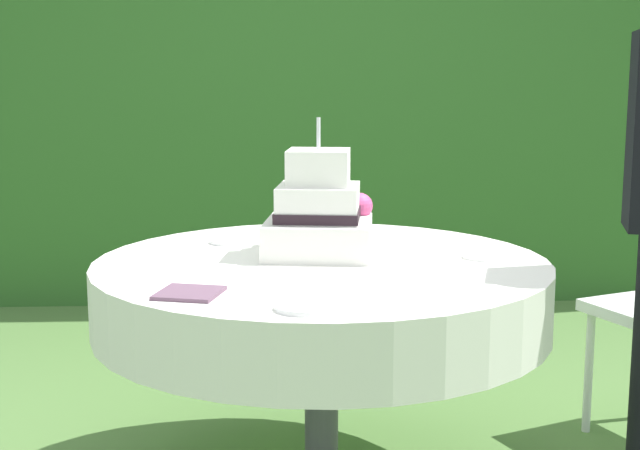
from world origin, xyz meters
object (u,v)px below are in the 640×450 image
object	(u,v)px
serving_plate_left	(482,256)
serving_plate_far	(229,241)
serving_plate_near	(303,307)
napkin_stack	(189,293)
cake_table	(322,294)
wedding_cake	(320,214)

from	to	relation	value
serving_plate_left	serving_plate_far	bearing A→B (deg)	160.30
serving_plate_near	napkin_stack	world-z (taller)	serving_plate_near
cake_table	serving_plate_left	distance (m)	0.50
wedding_cake	serving_plate_far	bearing A→B (deg)	145.35
cake_table	serving_plate_near	size ratio (longest dim) A/B	9.97
serving_plate_near	napkin_stack	bearing A→B (deg)	151.14
serving_plate_far	napkin_stack	xyz separation A→B (m)	(-0.06, -0.69, -0.00)
cake_table	serving_plate_near	xyz separation A→B (m)	(-0.07, -0.56, 0.11)
wedding_cake	serving_plate_near	bearing A→B (deg)	-95.90
napkin_stack	serving_plate_far	bearing A→B (deg)	85.00
serving_plate_left	cake_table	bearing A→B (deg)	-178.17
serving_plate_far	wedding_cake	bearing A→B (deg)	-34.65
wedding_cake	napkin_stack	distance (m)	0.62
cake_table	serving_plate_far	bearing A→B (deg)	134.80
serving_plate_far	napkin_stack	world-z (taller)	serving_plate_far
wedding_cake	napkin_stack	bearing A→B (deg)	-125.42
cake_table	serving_plate_far	world-z (taller)	serving_plate_far
serving_plate_far	cake_table	bearing A→B (deg)	-45.20
serving_plate_near	serving_plate_far	bearing A→B (deg)	104.70
cake_table	serving_plate_left	bearing A→B (deg)	1.83
serving_plate_left	napkin_stack	bearing A→B (deg)	-153.65
serving_plate_near	napkin_stack	size ratio (longest dim) A/B	0.90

